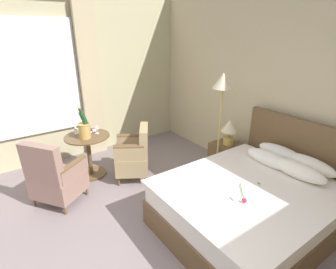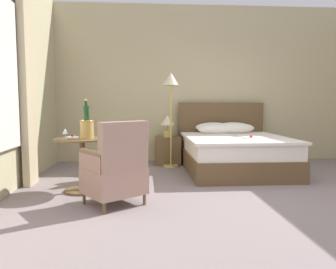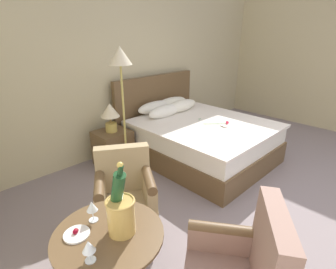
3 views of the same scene
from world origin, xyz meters
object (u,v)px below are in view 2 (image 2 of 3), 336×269
armchair_facing_bed (116,170)px  armchair_by_window (125,153)px  wine_glass_near_edge (65,132)px  champagne_bucket (87,126)px  bedside_lamp (168,123)px  side_table_round (83,161)px  nightstand (168,150)px  bed (233,151)px  snack_plate (72,137)px  wine_glass_near_bucket (84,129)px  floor_lamp_brass (171,90)px

armchair_facing_bed → armchair_by_window: bearing=88.6°
wine_glass_near_edge → champagne_bucket: bearing=14.5°
champagne_bucket → bedside_lamp: bearing=58.8°
side_table_round → nightstand: bearing=56.6°
bed → champagne_bucket: (-2.29, -1.27, 0.52)m
bed → side_table_round: 2.66m
snack_plate → armchair_by_window: size_ratio=0.18×
wine_glass_near_bucket → snack_plate: 0.18m
wine_glass_near_edge → armchair_facing_bed: bearing=-38.2°
floor_lamp_brass → snack_plate: (-1.46, -1.52, -0.70)m
nightstand → bedside_lamp: bedside_lamp is taller
bedside_lamp → floor_lamp_brass: bearing=-81.7°
wine_glass_near_edge → floor_lamp_brass: bearing=49.6°
wine_glass_near_edge → armchair_facing_bed: size_ratio=0.14×
wine_glass_near_bucket → snack_plate: (-0.15, -0.05, -0.10)m
wine_glass_near_edge → armchair_by_window: armchair_by_window is taller
bedside_lamp → wine_glass_near_edge: (-1.45, -2.03, 0.00)m
wine_glass_near_bucket → snack_plate: bearing=-162.1°
bed → wine_glass_near_edge: bed is taller
snack_plate → armchair_facing_bed: 1.05m
side_table_round → champagne_bucket: size_ratio=1.39×
bed → floor_lamp_brass: (-1.06, 0.42, 1.07)m
snack_plate → armchair_by_window: 0.85m
bedside_lamp → wine_glass_near_bucket: 2.16m
side_table_round → snack_plate: bearing=139.8°
armchair_by_window → wine_glass_near_edge: bearing=-136.3°
side_table_round → armchair_facing_bed: armchair_facing_bed is taller
nightstand → side_table_round: side_table_round is taller
floor_lamp_brass → side_table_round: (-1.31, -1.64, -1.01)m
nightstand → wine_glass_near_bucket: wine_glass_near_bucket is taller
armchair_facing_bed → champagne_bucket: bearing=124.7°
armchair_facing_bed → floor_lamp_brass: bearing=70.4°
bedside_lamp → snack_plate: 2.29m
floor_lamp_brass → side_table_round: floor_lamp_brass is taller
nightstand → snack_plate: 2.33m
wine_glass_near_edge → armchair_facing_bed: 0.95m
nightstand → floor_lamp_brass: 1.19m
bed → armchair_facing_bed: size_ratio=2.16×
nightstand → wine_glass_near_edge: size_ratio=3.79×
armchair_by_window → snack_plate: bearing=-146.9°
wine_glass_near_bucket → snack_plate: size_ratio=0.92×
nightstand → wine_glass_near_edge: (-1.45, -2.03, 0.54)m
snack_plate → nightstand: bearing=51.7°
wine_glass_near_bucket → armchair_by_window: bearing=36.6°
champagne_bucket → wine_glass_near_edge: (-0.26, -0.07, -0.06)m
bed → side_table_round: bed is taller
wine_glass_near_bucket → armchair_facing_bed: 1.04m
nightstand → wine_glass_near_edge: 2.56m
champagne_bucket → wine_glass_near_bucket: 0.24m
nightstand → bedside_lamp: size_ratio=1.26×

